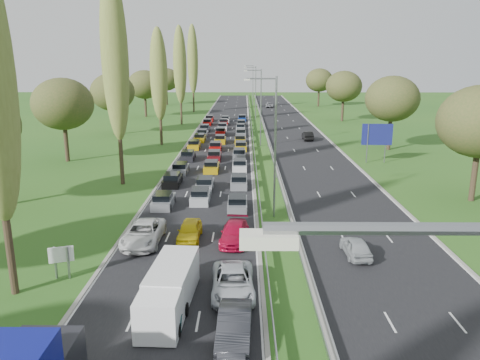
{
  "coord_description": "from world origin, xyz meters",
  "views": [
    {
      "loc": [
        1.89,
        4.24,
        13.19
      ],
      "look_at": [
        1.48,
        50.01,
        1.5
      ],
      "focal_mm": 35.0,
      "sensor_mm": 36.0,
      "label": 1
    }
  ],
  "objects": [
    {
      "name": "near_car_7",
      "position": [
        -2.33,
        26.78,
        0.78
      ],
      "size": [
        2.37,
        5.31,
        1.51
      ],
      "primitive_type": "imported",
      "rotation": [
        0.0,
        0.0,
        0.05
      ],
      "color": "#044643",
      "rests_on": "near_carriageway"
    },
    {
      "name": "lamp_columns",
      "position": [
        4.5,
        78.0,
        6.0
      ],
      "size": [
        0.18,
        140.18,
        12.0
      ],
      "color": "gray",
      "rests_on": "ground"
    },
    {
      "name": "white_van_front",
      "position": [
        -2.24,
        26.47,
        1.09
      ],
      "size": [
        2.08,
        5.31,
        2.13
      ],
      "rotation": [
        0.0,
        0.0,
        -0.04
      ],
      "color": "white",
      "rests_on": "near_carriageway"
    },
    {
      "name": "near_carriageway",
      "position": [
        -2.25,
        82.5,
        0.0
      ],
      "size": [
        10.5,
        215.0,
        0.04
      ],
      "primitive_type": "cube",
      "color": "black",
      "rests_on": "ground"
    },
    {
      "name": "ground",
      "position": [
        4.5,
        80.0,
        0.0
      ],
      "size": [
        260.0,
        260.0,
        0.0
      ],
      "primitive_type": "plane",
      "color": "#27581B",
      "rests_on": "ground"
    },
    {
      "name": "far_car_2",
      "position": [
        9.28,
        141.91,
        0.7
      ],
      "size": [
        2.54,
        5.01,
        1.36
      ],
      "primitive_type": "imported",
      "rotation": [
        0.0,
        0.0,
        3.08
      ],
      "color": "gray",
      "rests_on": "far_carriageway"
    },
    {
      "name": "near_car_11",
      "position": [
        1.19,
        37.1,
        0.72
      ],
      "size": [
        2.34,
        4.95,
        1.39
      ],
      "primitive_type": "imported",
      "rotation": [
        0.0,
        0.0,
        -0.08
      ],
      "color": "#B10A2F",
      "rests_on": "near_carriageway"
    },
    {
      "name": "far_car_0",
      "position": [
        9.67,
        34.56,
        0.69
      ],
      "size": [
        1.72,
        3.97,
        1.33
      ],
      "primitive_type": "imported",
      "rotation": [
        0.0,
        0.0,
        3.18
      ],
      "color": "#A1A7AA",
      "rests_on": "far_carriageway"
    },
    {
      "name": "info_sign",
      "position": [
        -9.4,
        30.92,
        1.37
      ],
      "size": [
        1.45,
        0.58,
        2.1
      ],
      "color": "gray",
      "rests_on": "ground"
    },
    {
      "name": "near_car_9",
      "position": [
        1.44,
        24.26,
        0.77
      ],
      "size": [
        1.76,
        4.62,
        1.51
      ],
      "primitive_type": "imported",
      "rotation": [
        0.0,
        0.0,
        -0.04
      ],
      "color": "black",
      "rests_on": "near_carriageway"
    },
    {
      "name": "woodland_left",
      "position": [
        -22.0,
        62.63,
        7.68
      ],
      "size": [
        8.0,
        166.0,
        11.1
      ],
      "color": "#2D2116",
      "rests_on": "ground"
    },
    {
      "name": "white_van_rear",
      "position": [
        -2.12,
        28.53,
        1.12
      ],
      "size": [
        2.14,
        5.46,
        2.2
      ],
      "rotation": [
        0.0,
        0.0,
        -0.07
      ],
      "color": "silver",
      "rests_on": "near_carriageway"
    },
    {
      "name": "far_car_1",
      "position": [
        12.78,
        83.76,
        0.76
      ],
      "size": [
        1.59,
        4.47,
        1.47
      ],
      "primitive_type": "imported",
      "rotation": [
        0.0,
        0.0,
        3.15
      ],
      "color": "black",
      "rests_on": "far_carriageway"
    },
    {
      "name": "near_car_10",
      "position": [
        1.26,
        28.95,
        0.76
      ],
      "size": [
        2.65,
        5.39,
        1.47
      ],
      "primitive_type": "imported",
      "rotation": [
        0.0,
        0.0,
        0.04
      ],
      "color": "silver",
      "rests_on": "near_carriageway"
    },
    {
      "name": "near_car_2",
      "position": [
        -5.57,
        36.71,
        0.81
      ],
      "size": [
        2.69,
        5.7,
        1.58
      ],
      "primitive_type": "imported",
      "rotation": [
        0.0,
        0.0,
        -0.01
      ],
      "color": "silver",
      "rests_on": "near_carriageway"
    },
    {
      "name": "woodland_right",
      "position": [
        24.0,
        66.67,
        7.68
      ],
      "size": [
        8.0,
        153.0,
        11.1
      ],
      "color": "#2D2116",
      "rests_on": "ground"
    },
    {
      "name": "central_reservation",
      "position": [
        4.5,
        82.5,
        0.55
      ],
      "size": [
        2.36,
        215.0,
        0.32
      ],
      "color": "gray",
      "rests_on": "ground"
    },
    {
      "name": "direction_sign",
      "position": [
        19.4,
        65.41,
        3.57
      ],
      "size": [
        4.0,
        0.25,
        5.2
      ],
      "color": "gray",
      "rests_on": "ground"
    },
    {
      "name": "poplar_row",
      "position": [
        -11.5,
        68.17,
        12.39
      ],
      "size": [
        2.8,
        127.8,
        22.44
      ],
      "color": "#2D2116",
      "rests_on": "ground"
    },
    {
      "name": "near_car_8",
      "position": [
        -2.23,
        37.54,
        0.73
      ],
      "size": [
        1.74,
        4.18,
        1.42
      ],
      "primitive_type": "imported",
      "rotation": [
        0.0,
        0.0,
        -0.02
      ],
      "color": "gold",
      "rests_on": "near_carriageway"
    },
    {
      "name": "traffic_queue_fill",
      "position": [
        -2.24,
        77.64,
        0.44
      ],
      "size": [
        9.1,
        69.55,
        0.8
      ],
      "color": "slate",
      "rests_on": "ground"
    },
    {
      "name": "far_carriageway",
      "position": [
        11.25,
        82.5,
        0.0
      ],
      "size": [
        10.5,
        215.0,
        0.04
      ],
      "primitive_type": "cube",
      "color": "black",
      "rests_on": "ground"
    }
  ]
}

